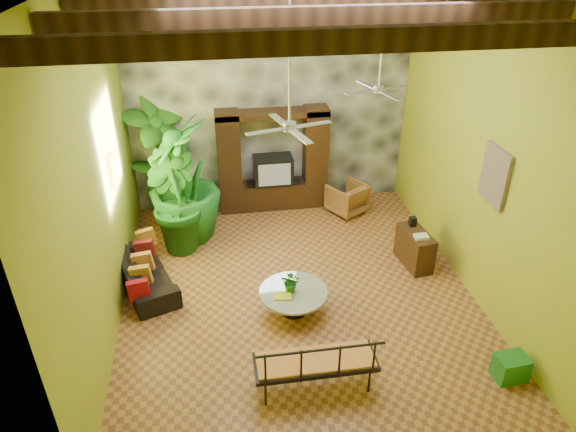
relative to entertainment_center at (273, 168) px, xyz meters
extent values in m
plane|color=brown|center=(0.00, -3.14, -0.97)|extent=(7.00, 7.00, 0.00)
cube|color=#929F24|center=(0.00, 0.36, 1.53)|extent=(6.00, 0.02, 5.00)
cube|color=#929F24|center=(-3.00, -3.14, 1.53)|extent=(0.02, 7.00, 5.00)
cube|color=#929F24|center=(3.00, -3.14, 1.53)|extent=(0.02, 7.00, 5.00)
cube|color=#34363B|center=(0.00, 0.30, 1.53)|extent=(5.98, 0.10, 4.98)
cube|color=#311C0F|center=(0.00, -5.74, 3.81)|extent=(5.95, 0.16, 0.22)
cube|color=#311C0F|center=(0.00, -4.44, 3.81)|extent=(5.95, 0.16, 0.22)
cube|color=#311C0F|center=(0.00, -3.14, 3.81)|extent=(5.95, 0.16, 0.22)
cube|color=black|center=(0.00, 0.00, -0.67)|extent=(2.40, 0.50, 0.60)
cube|color=black|center=(-0.95, 0.00, 0.33)|extent=(0.50, 0.48, 2.00)
cube|color=black|center=(0.95, 0.00, 0.33)|extent=(0.50, 0.48, 2.00)
cube|color=black|center=(0.00, 0.00, 1.23)|extent=(2.40, 0.48, 0.12)
cube|color=black|center=(0.00, -0.02, -0.05)|extent=(0.85, 0.52, 0.62)
cube|color=#8C99A8|center=(0.00, -0.29, -0.05)|extent=(0.70, 0.02, 0.50)
cylinder|color=silver|center=(-0.20, -3.54, 3.13)|extent=(0.04, 0.04, 1.80)
cylinder|color=silver|center=(-0.20, -3.54, 2.23)|extent=(0.18, 0.18, 0.12)
cube|color=silver|center=(0.15, -3.44, 2.21)|extent=(0.58, 0.26, 0.01)
cube|color=silver|center=(-0.29, -3.19, 2.21)|extent=(0.26, 0.58, 0.01)
cube|color=silver|center=(-0.55, -3.63, 2.21)|extent=(0.58, 0.26, 0.01)
cube|color=silver|center=(-0.11, -3.88, 2.21)|extent=(0.26, 0.58, 0.01)
cylinder|color=silver|center=(1.60, -1.94, 3.13)|extent=(0.04, 0.04, 1.80)
cylinder|color=silver|center=(1.60, -1.94, 2.23)|extent=(0.18, 0.18, 0.12)
cube|color=silver|center=(1.95, -1.84, 2.21)|extent=(0.58, 0.26, 0.01)
cube|color=silver|center=(1.51, -1.59, 2.21)|extent=(0.26, 0.58, 0.01)
cube|color=silver|center=(1.25, -2.03, 2.21)|extent=(0.58, 0.26, 0.01)
cube|color=silver|center=(1.69, -2.28, 2.21)|extent=(0.26, 0.58, 0.01)
cube|color=gold|center=(-2.96, -2.14, 1.13)|extent=(0.06, 0.32, 0.55)
cube|color=#26538B|center=(2.96, -3.74, 1.33)|extent=(0.06, 0.70, 0.90)
imported|color=black|center=(-2.65, -2.56, -0.69)|extent=(1.34, 2.04, 0.56)
imported|color=olive|center=(1.59, -0.52, -0.62)|extent=(1.01, 1.02, 0.69)
imported|color=#1F5616|center=(-2.37, 0.01, 0.41)|extent=(1.74, 1.58, 2.75)
imported|color=#17571A|center=(-2.11, -1.39, 0.07)|extent=(1.43, 1.46, 2.07)
imported|color=#1A641E|center=(-1.90, -0.99, 0.30)|extent=(1.46, 1.46, 2.53)
cylinder|color=black|center=(-0.16, -3.67, -0.79)|extent=(0.48, 0.48, 0.36)
cylinder|color=#ACB8B4|center=(-0.16, -3.67, -0.59)|extent=(1.13, 1.13, 0.04)
imported|color=#1C6019|center=(-0.18, -3.64, -0.39)|extent=(0.39, 0.37, 0.36)
cube|color=yellow|center=(-0.35, -3.79, -0.55)|extent=(0.30, 0.23, 0.03)
cube|color=black|center=(-0.13, -5.31, -0.52)|extent=(1.69, 0.57, 0.07)
cube|color=#CA7D3C|center=(-0.13, -5.31, -0.48)|extent=(1.60, 0.51, 0.06)
cube|color=black|center=(-0.13, -5.61, -0.25)|extent=(1.69, 0.05, 0.54)
cube|color=#361A11|center=(2.32, -2.69, -0.62)|extent=(0.50, 0.92, 0.70)
cube|color=#1D6D2B|center=(2.65, -5.59, -0.77)|extent=(0.46, 0.36, 0.38)
camera|label=1|loc=(-1.29, -10.27, 4.72)|focal=32.00mm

